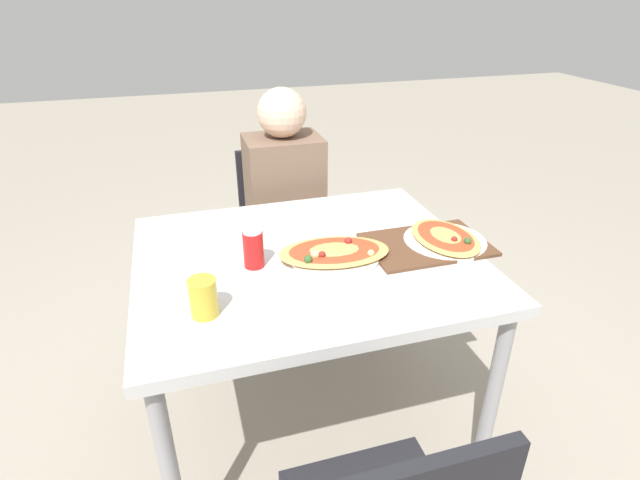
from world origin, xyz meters
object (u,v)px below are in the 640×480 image
object	(u,v)px
pizza_second	(445,239)
soda_can	(253,249)
chair_far_seated	(282,228)
drink_glass	(203,297)
pizza_main	(334,253)
person_seated	(285,197)
dining_table	(307,275)

from	to	relation	value
pizza_second	soda_can	bearing A→B (deg)	176.91
chair_far_seated	pizza_second	xyz separation A→B (m)	(0.41, -0.86, 0.31)
drink_glass	pizza_second	size ratio (longest dim) A/B	0.36
pizza_main	person_seated	bearing A→B (deg)	90.08
dining_table	drink_glass	xyz separation A→B (m)	(-0.36, -0.24, 0.13)
pizza_main	soda_can	size ratio (longest dim) A/B	3.16
pizza_main	chair_far_seated	bearing A→B (deg)	90.07
soda_can	chair_far_seated	bearing A→B (deg)	72.21
chair_far_seated	pizza_main	distance (m)	0.90
drink_glass	pizza_main	bearing A→B (deg)	24.25
soda_can	pizza_second	distance (m)	0.68
drink_glass	dining_table	bearing A→B (deg)	33.73
chair_far_seated	pizza_second	distance (m)	1.00
drink_glass	chair_far_seated	bearing A→B (deg)	67.15
chair_far_seated	soda_can	bearing A→B (deg)	72.21
chair_far_seated	pizza_second	size ratio (longest dim) A/B	2.77
dining_table	pizza_main	distance (m)	0.13
dining_table	person_seated	world-z (taller)	person_seated
person_seated	pizza_second	distance (m)	0.85
dining_table	chair_far_seated	distance (m)	0.84
drink_glass	pizza_second	xyz separation A→B (m)	(0.85, 0.19, -0.04)
dining_table	chair_far_seated	bearing A→B (deg)	84.25
soda_can	drink_glass	distance (m)	0.29
chair_far_seated	drink_glass	xyz separation A→B (m)	(-0.44, -1.05, 0.34)
dining_table	pizza_second	xyz separation A→B (m)	(0.49, -0.05, 0.09)
person_seated	soda_can	size ratio (longest dim) A/B	9.61
chair_far_seated	pizza_main	size ratio (longest dim) A/B	2.20
pizza_main	drink_glass	bearing A→B (deg)	-155.75
pizza_second	dining_table	bearing A→B (deg)	174.02
person_seated	pizza_second	size ratio (longest dim) A/B	3.82
chair_far_seated	soda_can	distance (m)	0.93
person_seated	soda_can	xyz separation A→B (m)	(-0.26, -0.71, 0.13)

